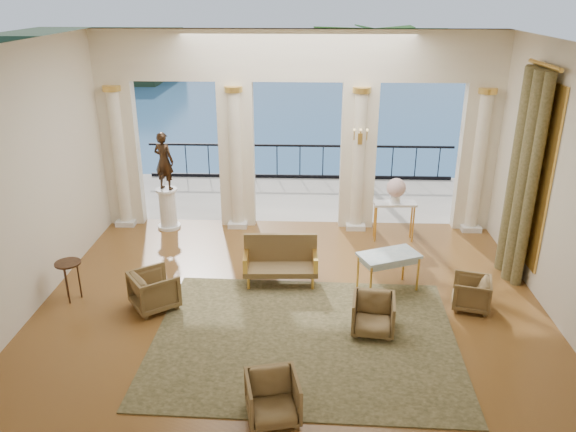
{
  "coord_description": "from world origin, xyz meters",
  "views": [
    {
      "loc": [
        0.3,
        -8.67,
        5.27
      ],
      "look_at": [
        -0.08,
        0.6,
        1.52
      ],
      "focal_mm": 35.0,
      "sensor_mm": 36.0,
      "label": 1
    }
  ],
  "objects_px": {
    "settee": "(281,260)",
    "statue": "(164,161)",
    "armchair_d": "(154,288)",
    "game_table": "(389,258)",
    "armchair_c": "(471,292)",
    "armchair_a": "(273,396)",
    "console_table": "(395,209)",
    "armchair_b": "(373,313)",
    "side_table": "(68,268)",
    "pedestal": "(168,209)"
  },
  "relations": [
    {
      "from": "armchair_d",
      "to": "statue",
      "type": "distance_m",
      "value": 3.85
    },
    {
      "from": "game_table",
      "to": "side_table",
      "type": "xyz_separation_m",
      "value": [
        -5.78,
        -0.58,
        -0.03
      ]
    },
    {
      "from": "side_table",
      "to": "settee",
      "type": "bearing_deg",
      "value": 12.41
    },
    {
      "from": "settee",
      "to": "side_table",
      "type": "bearing_deg",
      "value": -170.15
    },
    {
      "from": "console_table",
      "to": "side_table",
      "type": "distance_m",
      "value": 6.86
    },
    {
      "from": "armchair_b",
      "to": "side_table",
      "type": "bearing_deg",
      "value": 177.93
    },
    {
      "from": "armchair_a",
      "to": "settee",
      "type": "bearing_deg",
      "value": 78.86
    },
    {
      "from": "console_table",
      "to": "statue",
      "type": "bearing_deg",
      "value": 171.95
    },
    {
      "from": "game_table",
      "to": "statue",
      "type": "bearing_deg",
      "value": 126.65
    },
    {
      "from": "armchair_a",
      "to": "armchair_b",
      "type": "height_order",
      "value": "armchair_b"
    },
    {
      "from": "armchair_b",
      "to": "armchair_c",
      "type": "distance_m",
      "value": 1.99
    },
    {
      "from": "armchair_d",
      "to": "game_table",
      "type": "height_order",
      "value": "armchair_d"
    },
    {
      "from": "armchair_a",
      "to": "armchair_d",
      "type": "bearing_deg",
      "value": 117.52
    },
    {
      "from": "armchair_a",
      "to": "pedestal",
      "type": "relative_size",
      "value": 0.71
    },
    {
      "from": "armchair_d",
      "to": "armchair_c",
      "type": "bearing_deg",
      "value": -124.17
    },
    {
      "from": "armchair_a",
      "to": "console_table",
      "type": "height_order",
      "value": "console_table"
    },
    {
      "from": "settee",
      "to": "pedestal",
      "type": "height_order",
      "value": "pedestal"
    },
    {
      "from": "armchair_c",
      "to": "armchair_d",
      "type": "xyz_separation_m",
      "value": [
        -5.6,
        -0.21,
        0.06
      ]
    },
    {
      "from": "armchair_b",
      "to": "armchair_a",
      "type": "bearing_deg",
      "value": -119.37
    },
    {
      "from": "statue",
      "to": "armchair_a",
      "type": "bearing_deg",
      "value": 135.41
    },
    {
      "from": "game_table",
      "to": "console_table",
      "type": "height_order",
      "value": "console_table"
    },
    {
      "from": "settee",
      "to": "game_table",
      "type": "relative_size",
      "value": 1.16
    },
    {
      "from": "statue",
      "to": "game_table",
      "type": "bearing_deg",
      "value": 170.58
    },
    {
      "from": "armchair_a",
      "to": "console_table",
      "type": "relative_size",
      "value": 0.73
    },
    {
      "from": "console_table",
      "to": "pedestal",
      "type": "bearing_deg",
      "value": 171.95
    },
    {
      "from": "pedestal",
      "to": "side_table",
      "type": "xyz_separation_m",
      "value": [
        -0.97,
        -3.37,
        0.17
      ]
    },
    {
      "from": "armchair_d",
      "to": "settee",
      "type": "distance_m",
      "value": 2.42
    },
    {
      "from": "game_table",
      "to": "statue",
      "type": "distance_m",
      "value": 5.65
    },
    {
      "from": "armchair_d",
      "to": "game_table",
      "type": "bearing_deg",
      "value": -115.71
    },
    {
      "from": "console_table",
      "to": "armchair_d",
      "type": "bearing_deg",
      "value": -148.98
    },
    {
      "from": "armchair_a",
      "to": "armchair_b",
      "type": "distance_m",
      "value": 2.58
    },
    {
      "from": "game_table",
      "to": "statue",
      "type": "height_order",
      "value": "statue"
    },
    {
      "from": "console_table",
      "to": "armchair_b",
      "type": "bearing_deg",
      "value": -105.54
    },
    {
      "from": "armchair_a",
      "to": "side_table",
      "type": "relative_size",
      "value": 0.92
    },
    {
      "from": "game_table",
      "to": "armchair_d",
      "type": "bearing_deg",
      "value": 167.42
    },
    {
      "from": "armchair_b",
      "to": "game_table",
      "type": "bearing_deg",
      "value": 80.48
    },
    {
      "from": "armchair_a",
      "to": "console_table",
      "type": "distance_m",
      "value": 6.3
    },
    {
      "from": "armchair_d",
      "to": "pedestal",
      "type": "relative_size",
      "value": 0.77
    },
    {
      "from": "armchair_d",
      "to": "pedestal",
      "type": "distance_m",
      "value": 3.63
    },
    {
      "from": "armchair_d",
      "to": "pedestal",
      "type": "xyz_separation_m",
      "value": [
        -0.61,
        3.58,
        0.09
      ]
    },
    {
      "from": "armchair_d",
      "to": "game_table",
      "type": "distance_m",
      "value": 4.28
    },
    {
      "from": "armchair_a",
      "to": "side_table",
      "type": "bearing_deg",
      "value": 130.4
    },
    {
      "from": "statue",
      "to": "console_table",
      "type": "distance_m",
      "value": 5.32
    },
    {
      "from": "armchair_c",
      "to": "settee",
      "type": "distance_m",
      "value": 3.52
    },
    {
      "from": "pedestal",
      "to": "console_table",
      "type": "distance_m",
      "value": 5.25
    },
    {
      "from": "armchair_d",
      "to": "side_table",
      "type": "bearing_deg",
      "value": 46.23
    },
    {
      "from": "settee",
      "to": "pedestal",
      "type": "relative_size",
      "value": 1.47
    },
    {
      "from": "game_table",
      "to": "console_table",
      "type": "distance_m",
      "value": 2.38
    },
    {
      "from": "settee",
      "to": "console_table",
      "type": "relative_size",
      "value": 1.51
    },
    {
      "from": "settee",
      "to": "statue",
      "type": "distance_m",
      "value": 3.96
    }
  ]
}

